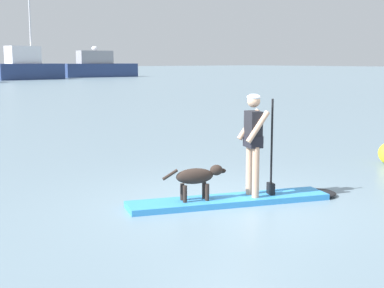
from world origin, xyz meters
TOP-DOWN VIEW (x-y plane):
  - ground_plane at (0.00, 0.00)m, footprint 400.00×400.00m
  - paddleboard at (0.22, -0.08)m, footprint 3.74×1.95m
  - person_paddler at (0.41, -0.16)m, footprint 0.68×0.59m
  - dog at (-0.53, 0.20)m, footprint 1.05×0.47m
  - moored_boat_center at (22.26, 61.76)m, footprint 9.05×3.72m
  - moored_boat_far_starboard at (34.83, 65.66)m, footprint 11.35×3.47m

SIDE VIEW (x-z plane):
  - ground_plane at x=0.00m, z-range 0.00..0.00m
  - paddleboard at x=0.22m, z-range 0.00..0.10m
  - dog at x=-0.53m, z-range 0.20..0.78m
  - person_paddler at x=0.41m, z-range 0.24..1.98m
  - moored_boat_far_starboard at x=34.83m, z-range -0.77..3.69m
  - moored_boat_center at x=22.26m, z-range -4.31..7.52m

